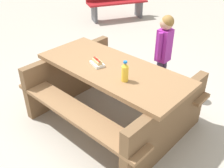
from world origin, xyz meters
name	(u,v)px	position (x,y,z in m)	size (l,w,h in m)	color
ground_plane	(112,119)	(0.00, 0.00, 0.00)	(30.00, 30.00, 0.00)	#ADA599
picnic_table	(112,90)	(0.00, 0.00, 0.44)	(2.01, 1.68, 0.75)	olive
soda_bottle	(125,72)	(-0.27, 0.18, 0.85)	(0.07, 0.07, 0.22)	yellow
hotdog_tray	(97,63)	(0.17, 0.05, 0.78)	(0.21, 0.18, 0.08)	white
child_in_coat	(164,46)	(-0.24, -0.90, 0.73)	(0.19, 0.28, 1.15)	#3F334C
park_bench_near	(116,1)	(2.13, -3.47, 0.45)	(1.23, 1.44, 0.85)	maroon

